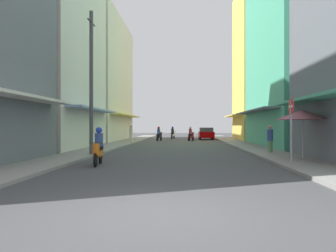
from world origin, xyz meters
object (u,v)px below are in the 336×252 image
object	(u,v)px
motorbike_white	(173,133)
street_sign_no_entry	(291,124)
motorbike_maroon	(191,135)
utility_pole	(91,82)
motorbike_orange	(98,148)
parked_car	(206,133)
motorbike_black	(159,135)
vendor_umbrella	(303,115)
pedestrian_far	(131,134)
pedestrian_crossing	(270,140)

from	to	relation	value
motorbike_white	street_sign_no_entry	distance (m)	28.27
motorbike_maroon	utility_pole	size ratio (longest dim) A/B	0.22
motorbike_orange	parked_car	xyz separation A→B (m)	(6.12, 25.71, 0.04)
motorbike_black	vendor_umbrella	xyz separation A→B (m)	(8.04, -19.87, 1.43)
motorbike_orange	motorbike_white	xyz separation A→B (m)	(2.05, 26.72, 0.00)
motorbike_black	street_sign_no_entry	size ratio (longest dim) A/B	0.67
motorbike_maroon	motorbike_black	bearing A→B (deg)	-174.42
pedestrian_far	motorbike_black	bearing A→B (deg)	53.93
parked_car	motorbike_white	bearing A→B (deg)	166.14
vendor_umbrella	motorbike_maroon	bearing A→B (deg)	102.81
motorbike_orange	pedestrian_far	xyz separation A→B (m)	(-1.72, 17.86, 0.14)
motorbike_black	street_sign_no_entry	distance (m)	23.31
vendor_umbrella	utility_pole	distance (m)	10.65
motorbike_maroon	pedestrian_far	world-z (taller)	pedestrian_far
pedestrian_crossing	pedestrian_far	distance (m)	15.98
motorbike_black	utility_pole	xyz separation A→B (m)	(-2.19, -17.56, 3.26)
motorbike_maroon	street_sign_no_entry	bearing A→B (deg)	-81.70
motorbike_orange	pedestrian_far	bearing A→B (deg)	95.50
motorbike_maroon	motorbike_orange	bearing A→B (deg)	-101.04
motorbike_maroon	pedestrian_crossing	xyz separation A→B (m)	(4.26, -16.06, 0.14)
motorbike_black	motorbike_maroon	xyz separation A→B (m)	(3.44, 0.34, 0.00)
motorbike_white	pedestrian_far	bearing A→B (deg)	-113.09
motorbike_white	street_sign_no_entry	xyz separation A→B (m)	(5.47, -27.72, 1.01)
street_sign_no_entry	utility_pole	bearing A→B (deg)	152.10
motorbike_black	vendor_umbrella	distance (m)	21.49
pedestrian_crossing	parked_car	bearing A→B (deg)	96.69
vendor_umbrella	utility_pole	xyz separation A→B (m)	(-10.23, 2.31, 1.84)
motorbike_orange	utility_pole	bearing A→B (deg)	110.79
pedestrian_crossing	street_sign_no_entry	distance (m)	6.70
parked_car	pedestrian_crossing	xyz separation A→B (m)	(2.36, -20.15, 0.10)
motorbike_white	pedestrian_crossing	bearing A→B (deg)	-73.09
motorbike_white	utility_pole	world-z (taller)	utility_pole
parked_car	utility_pole	bearing A→B (deg)	-108.92
parked_car	vendor_umbrella	bearing A→B (deg)	-83.67
pedestrian_crossing	street_sign_no_entry	world-z (taller)	street_sign_no_entry
motorbike_white	pedestrian_far	distance (m)	9.63
vendor_umbrella	street_sign_no_entry	xyz separation A→B (m)	(-1.30, -2.42, -0.41)
parked_car	pedestrian_far	bearing A→B (deg)	-134.95
street_sign_no_entry	motorbike_white	bearing A→B (deg)	101.15
motorbike_maroon	pedestrian_far	xyz separation A→B (m)	(-5.94, -3.76, 0.14)
vendor_umbrella	motorbike_black	bearing A→B (deg)	112.02
parked_car	street_sign_no_entry	size ratio (longest dim) A/B	1.55
motorbike_orange	utility_pole	distance (m)	5.15
motorbike_white	pedestrian_crossing	xyz separation A→B (m)	(6.43, -21.15, 0.14)
pedestrian_crossing	pedestrian_far	xyz separation A→B (m)	(-10.20, 12.30, 0.00)
motorbike_maroon	street_sign_no_entry	world-z (taller)	street_sign_no_entry
parked_car	pedestrian_far	world-z (taller)	pedestrian_far
motorbike_black	motorbike_white	size ratio (longest dim) A/B	0.99
parked_car	vendor_umbrella	world-z (taller)	vendor_umbrella
pedestrian_far	vendor_umbrella	bearing A→B (deg)	-57.36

